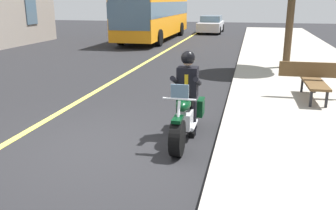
# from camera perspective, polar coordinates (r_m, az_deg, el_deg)

# --- Properties ---
(ground_plane) EXTENTS (80.00, 80.00, 0.00)m
(ground_plane) POSITION_cam_1_polar(r_m,az_deg,el_deg) (6.95, -9.49, -6.66)
(ground_plane) COLOR black
(lane_center_stripe) EXTENTS (60.00, 0.16, 0.01)m
(lane_center_stripe) POSITION_cam_1_polar(r_m,az_deg,el_deg) (7.90, -23.09, -4.90)
(lane_center_stripe) COLOR #E5DB4C
(lane_center_stripe) RESTS_ON ground_plane
(motorcycle_main) EXTENTS (2.21, 0.60, 1.26)m
(motorcycle_main) POSITION_cam_1_polar(r_m,az_deg,el_deg) (7.15, 2.80, -1.90)
(motorcycle_main) COLOR black
(motorcycle_main) RESTS_ON ground_plane
(rider_main) EXTENTS (0.62, 0.55, 1.74)m
(rider_main) POSITION_cam_1_polar(r_m,az_deg,el_deg) (7.18, 3.10, 2.99)
(rider_main) COLOR black
(rider_main) RESTS_ON ground_plane
(bus_near) EXTENTS (11.05, 2.70, 3.30)m
(bus_near) POSITION_cam_1_polar(r_m,az_deg,el_deg) (25.52, -2.10, 14.51)
(bus_near) COLOR orange
(bus_near) RESTS_ON ground_plane
(car_silver) EXTENTS (4.60, 1.92, 1.40)m
(car_silver) POSITION_cam_1_polar(r_m,az_deg,el_deg) (31.11, 6.83, 12.55)
(car_silver) COLOR silver
(car_silver) RESTS_ON ground_plane
(bench_sidewalk) EXTENTS (1.81, 1.80, 0.95)m
(bench_sidewalk) POSITION_cam_1_polar(r_m,az_deg,el_deg) (10.27, 22.14, 4.03)
(bench_sidewalk) COLOR brown
(bench_sidewalk) RESTS_ON sidewalk_curb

